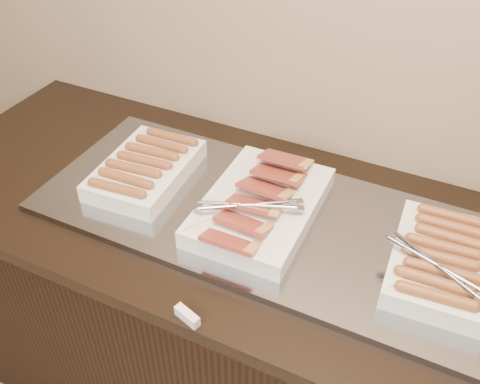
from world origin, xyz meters
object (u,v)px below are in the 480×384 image
at_px(counter, 264,329).
at_px(dish_left, 146,168).
at_px(warming_tray, 266,218).
at_px(dish_center, 260,205).
at_px(dish_right, 441,261).

distance_m(counter, dish_left, 0.62).
height_order(warming_tray, dish_center, dish_center).
bearing_deg(dish_right, dish_left, 176.45).
distance_m(dish_left, dish_right, 0.80).
relative_size(dish_left, dish_right, 1.00).
distance_m(dish_center, dish_right, 0.45).
distance_m(counter, dish_center, 0.50).
bearing_deg(dish_left, counter, -3.56).
bearing_deg(dish_right, warming_tray, 176.17).
height_order(dish_left, dish_center, dish_center).
bearing_deg(counter, dish_left, 180.00).
bearing_deg(dish_center, warming_tray, 11.18).
xyz_separation_m(dish_center, dish_right, (0.45, -0.00, 0.00)).
distance_m(counter, dish_right, 0.66).
bearing_deg(dish_center, counter, 6.86).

